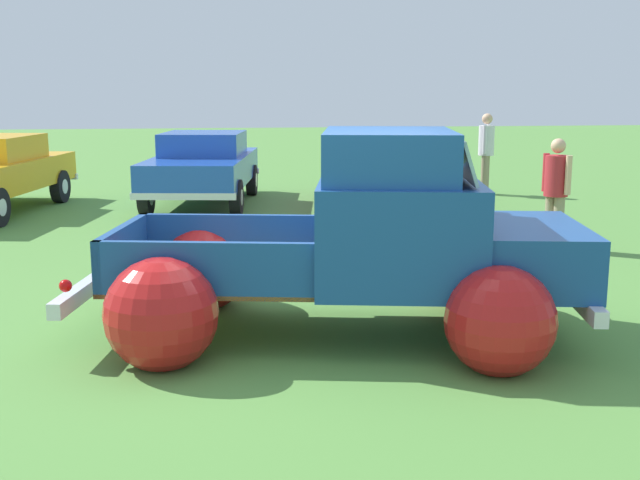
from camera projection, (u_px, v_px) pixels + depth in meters
name	position (u px, v px, depth m)	size (l,w,h in m)	color
ground_plane	(328.00, 333.00, 7.42)	(80.00, 80.00, 0.00)	#548C3D
vintage_pickup_truck	(369.00, 256.00, 7.25)	(4.90, 3.43, 1.96)	black
show_car_1	(203.00, 165.00, 15.63)	(2.51, 4.62, 1.43)	black
show_car_2	(377.00, 167.00, 15.33)	(2.73, 4.86, 1.43)	black
spectator_0	(556.00, 187.00, 11.16)	(0.44, 0.53, 1.60)	gray
spectator_1	(403.00, 178.00, 11.56)	(0.48, 0.48, 1.73)	gray
spectator_2	(486.00, 148.00, 17.04)	(0.46, 0.50, 1.76)	gray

